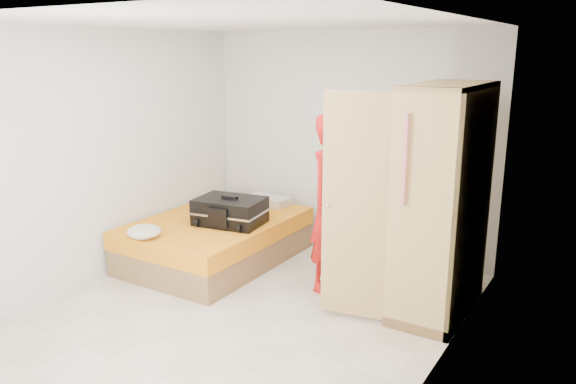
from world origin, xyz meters
The scene contains 7 objects.
room centered at (0.00, 0.00, 1.30)m, with size 4.00×4.02×2.60m.
bed centered at (-1.05, 0.80, 0.25)m, with size 1.42×2.02×0.50m.
wardrobe centered at (1.45, 0.85, 1.00)m, with size 1.16×1.28×2.10m.
person centered at (0.44, 0.83, 0.89)m, with size 0.65×0.43×1.79m, color red.
suitcase centered at (-0.80, 0.75, 0.64)m, with size 0.81×0.65×0.32m.
round_cushion centered at (-1.26, -0.10, 0.57)m, with size 0.35×0.35×0.13m, color beige.
pillow centered at (-0.89, 1.65, 0.55)m, with size 0.55×0.28×0.10m, color beige.
Camera 1 is at (2.87, -3.98, 2.38)m, focal length 35.00 mm.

